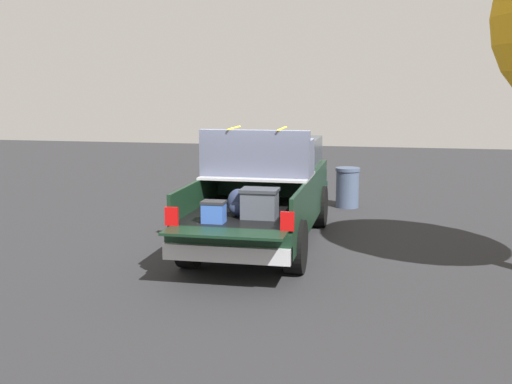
% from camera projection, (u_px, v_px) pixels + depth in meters
% --- Properties ---
extents(ground_plane, '(40.00, 40.00, 0.00)m').
position_uv_depth(ground_plane, '(262.00, 244.00, 12.23)').
color(ground_plane, '#262628').
extents(pickup_truck, '(6.05, 2.06, 2.23)m').
position_uv_depth(pickup_truck, '(266.00, 190.00, 12.44)').
color(pickup_truck, black).
rests_on(pickup_truck, ground_plane).
extents(trash_can, '(0.60, 0.60, 0.98)m').
position_uv_depth(trash_can, '(347.00, 187.00, 15.83)').
color(trash_can, '#3F4C66').
rests_on(trash_can, ground_plane).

